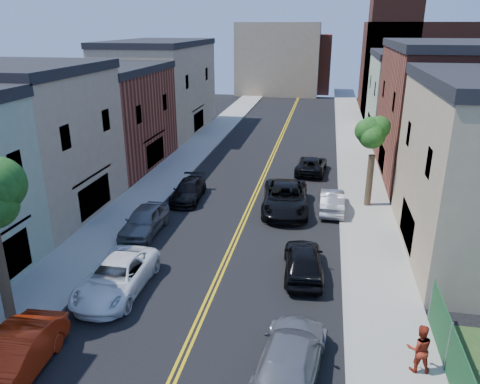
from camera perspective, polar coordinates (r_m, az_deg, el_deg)
The scene contains 23 objects.
sidewalk_left at distance 44.02m, azimuth -6.50°, elevation 4.50°, with size 3.20×100.00×0.15m, color gray.
sidewalk_right at distance 42.29m, azimuth 14.48°, elevation 3.33°, with size 3.20×100.00×0.15m, color gray.
curb_left at distance 43.55m, azimuth -4.29°, elevation 4.41°, with size 0.30×100.00×0.15m, color gray.
curb_right at distance 42.20m, azimuth 12.12°, elevation 3.49°, with size 0.30×100.00×0.15m, color gray.
bldg_left_tan_near at distance 32.47m, azimuth -25.11°, elevation 5.14°, with size 9.00×10.00×9.00m, color #998466.
bldg_left_brick at distance 41.76m, azimuth -16.46°, elevation 8.50°, with size 9.00×12.00×8.00m, color brown.
bldg_left_tan_far at distance 54.32m, azimuth -9.91°, elevation 12.35°, with size 9.00×16.00×9.50m, color #998466.
bldg_right_brick at distance 40.18m, azimuth 24.05°, elevation 8.61°, with size 9.00×14.00×10.00m, color brown.
bldg_right_palegrn at distance 53.84m, azimuth 20.77°, elevation 10.76°, with size 9.00×12.00×8.50m, color gray.
church at distance 68.70m, azimuth 21.04°, elevation 15.04°, with size 16.20×14.20×22.60m.
backdrop_left at distance 83.16m, azimuth 4.72°, elevation 16.06°, with size 14.00×8.00×12.00m, color #998466.
backdrop_center at distance 86.89m, azimuth 7.72°, elevation 15.47°, with size 10.00×8.00×10.00m, color brown.
tree_right_far at distance 31.27m, azimuth 16.41°, elevation 8.09°, with size 4.40×4.40×8.03m.
red_sedan at distance 18.94m, azimuth -26.16°, elevation -17.95°, with size 1.72×4.93×1.62m, color #B0250B.
white_pickup at distance 22.51m, azimuth -15.02°, elevation -10.12°, with size 2.56×5.55×1.54m, color white.
grey_car_left at distance 28.09m, azimuth -11.72°, elevation -3.47°, with size 1.89×4.71×1.60m, color #595D61.
black_car_left at distance 32.91m, azimuth -6.40°, elevation 0.18°, with size 1.92×4.72×1.37m, color black.
grey_car_right at distance 17.40m, azimuth 6.30°, elevation -19.55°, with size 2.19×5.39×1.56m, color slate.
black_car_right at distance 23.29m, azimuth 7.86°, elevation -8.39°, with size 1.91×4.74×1.61m, color black.
silver_car_right at distance 31.33m, azimuth 11.30°, elevation -1.07°, with size 1.54×4.41×1.45m, color #95969C.
dark_car_right_far at distance 39.15m, azimuth 8.80°, elevation 3.33°, with size 2.28×4.94×1.37m, color black.
black_suv_lane at distance 30.89m, azimuth 5.61°, elevation -0.74°, with size 2.97×6.43×1.79m, color black.
pedestrian_right at distance 18.31m, azimuth 21.29°, elevation -17.56°, with size 0.90×0.70×1.85m, color maroon.
Camera 1 is at (4.73, -0.49, 11.87)m, focal length 34.52 mm.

